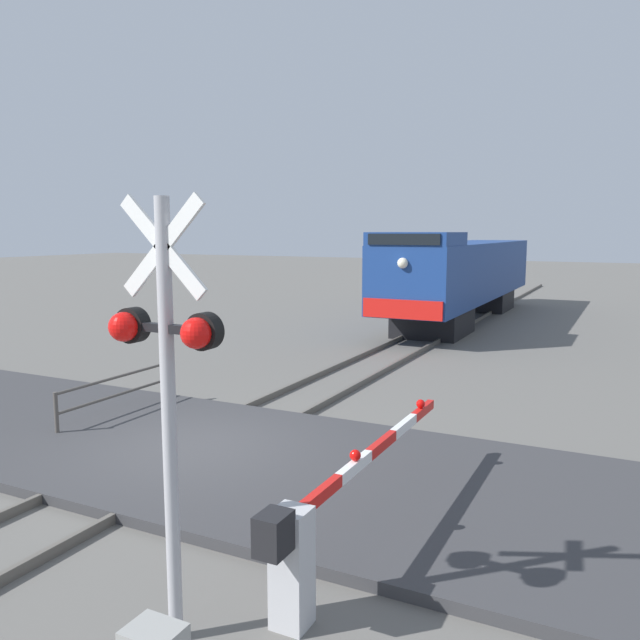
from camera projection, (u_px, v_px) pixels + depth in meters
name	position (u px, v px, depth m)	size (l,w,h in m)	color
ground_plane	(194.00, 454.00, 11.44)	(160.00, 160.00, 0.00)	#605E59
rail_track_left	(162.00, 444.00, 11.75)	(0.08, 80.00, 0.15)	#59544C
rail_track_right	(227.00, 457.00, 11.11)	(0.08, 80.00, 0.15)	#59544C
road_surface	(194.00, 450.00, 11.43)	(36.00, 5.39, 0.16)	#38383A
locomotive	(462.00, 274.00, 28.13)	(2.93, 16.45, 3.95)	black
crossing_signal	(166.00, 370.00, 5.87)	(1.18, 0.33, 4.32)	#ADADB2
crossing_gate	(318.00, 524.00, 6.88)	(0.36, 5.28, 1.36)	silver
guard_railing	(115.00, 391.00, 13.46)	(0.08, 3.14, 0.95)	#4C4742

